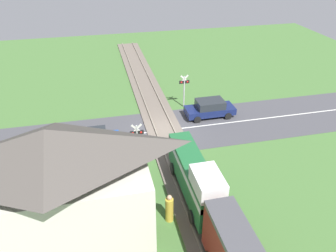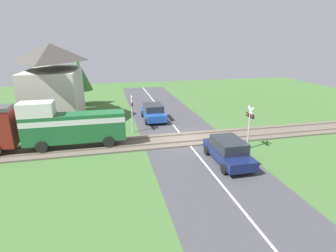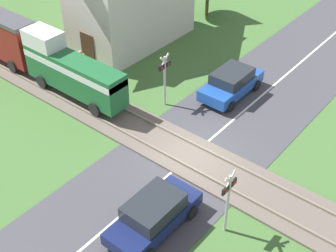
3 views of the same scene
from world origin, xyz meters
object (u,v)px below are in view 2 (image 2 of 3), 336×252
at_px(car_far_side, 153,112).
at_px(crossing_signal_east_approach, 132,109).
at_px(station_building, 55,85).
at_px(crossing_signal_west_approach, 250,122).
at_px(car_near_crossing, 228,151).
at_px(pedestrian_by_station, 58,131).

relative_size(car_far_side, crossing_signal_east_approach, 1.35).
relative_size(crossing_signal_east_approach, station_building, 0.35).
bearing_deg(crossing_signal_west_approach, crossing_signal_east_approach, 54.56).
bearing_deg(crossing_signal_west_approach, car_near_crossing, 126.55).
xyz_separation_m(crossing_signal_east_approach, pedestrian_by_station, (-0.87, 5.54, -1.15)).
xyz_separation_m(car_near_crossing, car_far_side, (9.96, 2.88, 0.01)).
bearing_deg(crossing_signal_west_approach, station_building, 54.90).
xyz_separation_m(car_far_side, crossing_signal_west_approach, (-8.29, -5.12, 1.16)).
bearing_deg(car_far_side, crossing_signal_east_approach, 143.67).
bearing_deg(car_far_side, crossing_signal_west_approach, -148.30).
bearing_deg(crossing_signal_west_approach, pedestrian_by_station, 71.27).
height_order(car_near_crossing, car_far_side, car_far_side).
xyz_separation_m(car_far_side, station_building, (1.31, 8.54, 2.60)).
height_order(crossing_signal_west_approach, crossing_signal_east_approach, same).
relative_size(car_near_crossing, car_far_side, 1.01).
distance_m(crossing_signal_east_approach, station_building, 7.80).
xyz_separation_m(car_near_crossing, pedestrian_by_station, (6.04, 10.66, 0.02)).
distance_m(crossing_signal_west_approach, station_building, 16.77).
height_order(car_far_side, station_building, station_building).
relative_size(station_building, pedestrian_by_station, 4.88).
relative_size(car_near_crossing, station_building, 0.48).
height_order(crossing_signal_east_approach, pedestrian_by_station, crossing_signal_east_approach).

